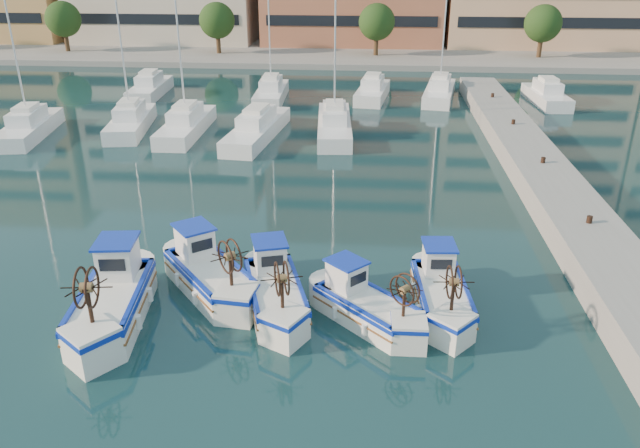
{
  "coord_description": "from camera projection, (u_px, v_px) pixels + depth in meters",
  "views": [
    {
      "loc": [
        3.66,
        -18.87,
        11.86
      ],
      "look_at": [
        1.75,
        4.26,
        1.5
      ],
      "focal_mm": 35.0,
      "sensor_mm": 36.0,
      "label": 1
    }
  ],
  "objects": [
    {
      "name": "fishing_boat_b",
      "position": [
        208.0,
        272.0,
        23.15
      ],
      "size": [
        4.22,
        4.62,
        2.88
      ],
      "rotation": [
        0.0,
        0.0,
        0.67
      ],
      "color": "white",
      "rests_on": "ground"
    },
    {
      "name": "ground",
      "position": [
        261.0,
        309.0,
        22.28
      ],
      "size": [
        300.0,
        300.0,
        0.0
      ],
      "primitive_type": "plane",
      "color": "#183B3E",
      "rests_on": "ground"
    },
    {
      "name": "quay",
      "position": [
        573.0,
        217.0,
        28.34
      ],
      "size": [
        3.0,
        60.0,
        1.2
      ],
      "primitive_type": "cube",
      "color": "gray",
      "rests_on": "ground"
    },
    {
      "name": "fishing_boat_e",
      "position": [
        441.0,
        291.0,
        22.02
      ],
      "size": [
        2.0,
        4.31,
        2.65
      ],
      "rotation": [
        0.0,
        0.0,
        0.07
      ],
      "color": "white",
      "rests_on": "ground"
    },
    {
      "name": "fishing_boat_c",
      "position": [
        275.0,
        288.0,
        22.1
      ],
      "size": [
        2.94,
        4.56,
        2.76
      ],
      "rotation": [
        0.0,
        0.0,
        0.29
      ],
      "color": "white",
      "rests_on": "ground"
    },
    {
      "name": "fishing_boat_a",
      "position": [
        113.0,
        297.0,
        21.33
      ],
      "size": [
        2.63,
        5.16,
        3.14
      ],
      "rotation": [
        0.0,
        0.0,
        0.12
      ],
      "color": "white",
      "rests_on": "ground"
    },
    {
      "name": "yacht_marina",
      "position": [
        275.0,
        110.0,
        47.27
      ],
      "size": [
        40.48,
        22.16,
        11.5
      ],
      "color": "white",
      "rests_on": "ground"
    },
    {
      "name": "fishing_boat_d",
      "position": [
        365.0,
        304.0,
        21.3
      ],
      "size": [
        3.9,
        3.86,
        2.51
      ],
      "rotation": [
        0.0,
        0.0,
        0.8
      ],
      "color": "white",
      "rests_on": "ground"
    }
  ]
}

